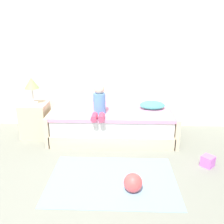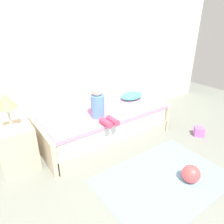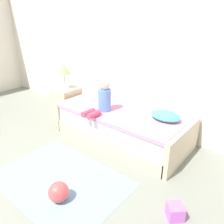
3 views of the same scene
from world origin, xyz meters
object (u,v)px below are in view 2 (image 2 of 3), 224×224
object	(u,v)px
child_figure	(99,105)
toy_block	(199,131)
bed	(103,123)
nightstand	(17,148)
pillow	(132,96)
toy_ball	(191,174)
table_lamp	(6,103)

from	to	relation	value
child_figure	toy_block	distance (m)	1.82
bed	toy_block	distance (m)	1.65
nightstand	toy_block	xyz separation A→B (m)	(2.71, -0.91, -0.22)
child_figure	pillow	world-z (taller)	child_figure
child_figure	toy_ball	bearing A→B (deg)	-68.71
table_lamp	toy_ball	world-z (taller)	table_lamp
bed	table_lamp	distance (m)	1.52
bed	nightstand	distance (m)	1.35
toy_block	pillow	bearing A→B (deg)	123.38
nightstand	toy_ball	size ratio (longest dim) A/B	2.67
table_lamp	child_figure	world-z (taller)	table_lamp
nightstand	table_lamp	world-z (taller)	table_lamp
pillow	toy_block	world-z (taller)	pillow
bed	toy_block	size ratio (longest dim) A/B	13.96
bed	toy_ball	xyz separation A→B (m)	(0.29, -1.50, -0.13)
table_lamp	toy_block	size ratio (longest dim) A/B	2.98
child_figure	bed	bearing A→B (deg)	47.90
toy_ball	pillow	bearing A→B (deg)	76.25
bed	toy_block	bearing A→B (deg)	-34.15
bed	table_lamp	world-z (taller)	table_lamp
table_lamp	bed	bearing A→B (deg)	0.39
nightstand	child_figure	bearing A→B (deg)	-10.86
bed	toy_ball	size ratio (longest dim) A/B	9.40
nightstand	toy_ball	xyz separation A→B (m)	(1.64, -1.50, -0.19)
nightstand	bed	bearing A→B (deg)	0.39
toy_ball	table_lamp	bearing A→B (deg)	137.65
nightstand	toy_block	size ratio (longest dim) A/B	3.97
table_lamp	pillow	world-z (taller)	table_lamp
toy_ball	toy_block	world-z (taller)	toy_ball
nightstand	table_lamp	bearing A→B (deg)	-116.57
table_lamp	toy_block	bearing A→B (deg)	-18.60
pillow	nightstand	bearing A→B (deg)	-176.93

